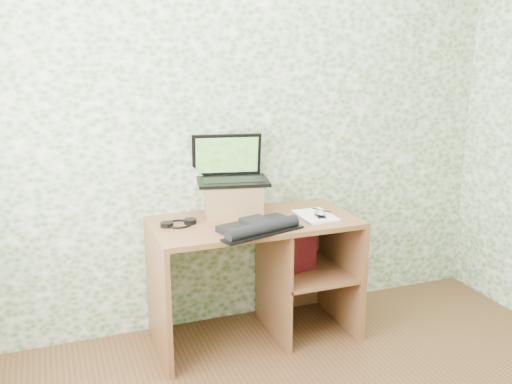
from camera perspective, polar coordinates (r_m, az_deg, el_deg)
name	(u,v)px	position (r m, az deg, el deg)	size (l,w,h in m)	color
wall_back	(237,120)	(3.51, -1.93, 7.22)	(3.50, 3.50, 0.00)	white
desk	(265,259)	(3.49, 0.90, -6.76)	(1.20, 0.60, 0.75)	brown
riser	(233,199)	(3.42, -2.32, -0.69)	(0.33, 0.28, 0.20)	olive
laptop	(230,171)	(3.42, -2.58, 2.16)	(0.47, 0.37, 0.28)	black
keyboard	(259,227)	(3.15, 0.29, -3.49)	(0.50, 0.37, 0.07)	black
headphones	(179,223)	(3.28, -7.74, -3.13)	(0.21, 0.17, 0.03)	black
notepad	(315,216)	(3.42, 5.96, -2.37)	(0.19, 0.28, 0.01)	white
mouse	(320,214)	(3.38, 6.45, -2.22)	(0.06, 0.09, 0.03)	#BABABC
pen	(322,210)	(3.51, 6.57, -1.81)	(0.01, 0.01, 0.13)	black
red_box	(296,247)	(3.51, 3.99, -5.53)	(0.26, 0.08, 0.31)	maroon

